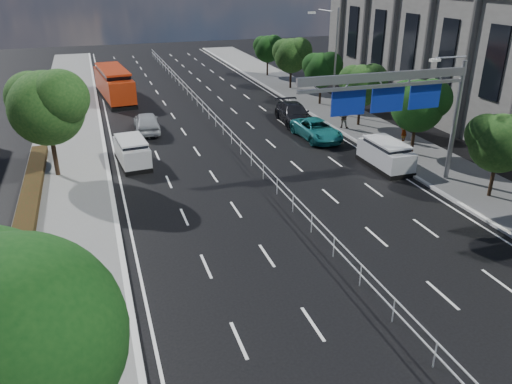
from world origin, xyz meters
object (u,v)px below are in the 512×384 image
red_bus (114,83)px  silver_minivan (386,155)px  toilet_sign (62,299)px  parked_car_teal (317,130)px  near_car_silver (147,122)px  white_minivan (132,152)px  pedestrian_a (404,130)px  pedestrian_b (344,117)px  near_car_dark (107,74)px  parked_car_dark (294,114)px  overhead_gantry (401,93)px

red_bus → silver_minivan: bearing=-64.4°
toilet_sign → parked_car_teal: 26.62m
near_car_silver → parked_car_teal: size_ratio=0.90×
white_minivan → near_car_silver: 7.31m
pedestrian_a → pedestrian_b: (-2.52, 4.67, 0.01)m
near_car_dark → parked_car_teal: 31.74m
silver_minivan → parked_car_teal: bearing=102.8°
silver_minivan → pedestrian_b: 8.74m
white_minivan → red_bus: (0.17, 19.43, 0.73)m
white_minivan → near_car_silver: size_ratio=0.90×
near_car_dark → pedestrian_a: pedestrian_a is taller
pedestrian_b → near_car_silver: bearing=18.3°
pedestrian_a → red_bus: bearing=-85.0°
red_bus → parked_car_dark: red_bus is taller
red_bus → near_car_silver: red_bus is taller
parked_car_teal → pedestrian_a: (5.62, -3.03, 0.28)m
parked_car_dark → pedestrian_a: size_ratio=3.24×
toilet_sign → pedestrian_a: 28.70m
parked_car_teal → parked_car_dark: 4.55m
silver_minivan → parked_car_dark: silver_minivan is taller
overhead_gantry → white_minivan: (-14.08, 8.72, -4.73)m
white_minivan → silver_minivan: (15.50, -5.76, 0.01)m
red_bus → parked_car_teal: (13.68, -18.22, -0.87)m
silver_minivan → pedestrian_b: bearing=79.9°
overhead_gantry → red_bus: bearing=116.3°
red_bus → silver_minivan: (15.33, -25.19, -0.72)m
red_bus → near_car_silver: size_ratio=2.23×
near_car_silver → parked_car_teal: near_car_silver is taller
silver_minivan → parked_car_teal: size_ratio=0.83×
toilet_sign → red_bus: bearing=84.4°
overhead_gantry → pedestrian_a: size_ratio=5.94×
near_car_silver → pedestrian_b: 15.72m
near_car_silver → red_bus: bearing=-79.8°
pedestrian_b → white_minivan: bearing=43.4°
toilet_sign → overhead_gantry: overhead_gantry is taller
parked_car_teal → silver_minivan: bearing=-79.0°
near_car_dark → pedestrian_b: bearing=121.3°
toilet_sign → near_car_dark: (3.57, 48.53, -2.25)m
parked_car_dark → overhead_gantry: bearing=-83.9°
near_car_silver → pedestrian_b: (15.14, -4.23, 0.21)m
toilet_sign → near_car_silver: (5.42, 25.86, -2.14)m
parked_car_teal → pedestrian_b: 3.52m
overhead_gantry → near_car_silver: size_ratio=2.18×
toilet_sign → overhead_gantry: size_ratio=0.42×
near_car_silver → near_car_dark: bearing=-82.7°
near_car_silver → pedestrian_b: bearing=167.0°
red_bus → silver_minivan: 29.50m
toilet_sign → pedestrian_a: (23.08, 16.96, -1.94)m
near_car_dark → silver_minivan: size_ratio=0.97×
toilet_sign → red_bus: (3.78, 38.20, -1.35)m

